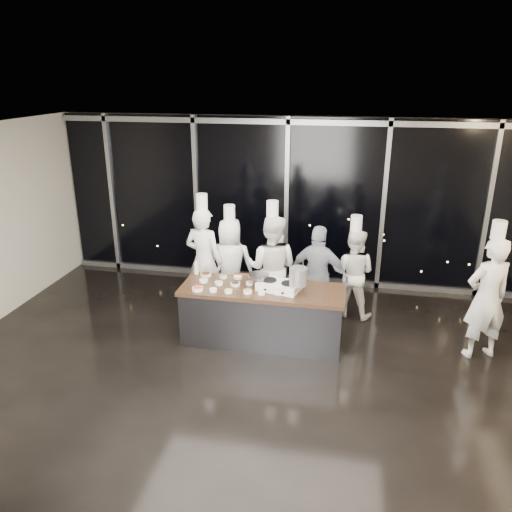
{
  "coord_description": "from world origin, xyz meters",
  "views": [
    {
      "loc": [
        1.25,
        -5.83,
        3.93
      ],
      "look_at": [
        -0.16,
        1.2,
        1.29
      ],
      "focal_mm": 35.0,
      "sensor_mm": 36.0,
      "label": 1
    }
  ],
  "objects": [
    {
      "name": "prep_bowls",
      "position": [
        -0.49,
        0.88,
        0.93
      ],
      "size": [
        1.39,
        0.73,
        0.05
      ],
      "color": "white",
      "rests_on": "demo_counter"
    },
    {
      "name": "chef_right",
      "position": [
        1.32,
        2.1,
        0.78
      ],
      "size": [
        0.86,
        0.74,
        1.77
      ],
      "rotation": [
        0.0,
        0.0,
        2.91
      ],
      "color": "white",
      "rests_on": "ground"
    },
    {
      "name": "guest",
      "position": [
        0.77,
        1.71,
        0.84
      ],
      "size": [
        1.04,
        0.6,
        1.67
      ],
      "rotation": [
        0.0,
        0.0,
        2.94
      ],
      "color": "#142039",
      "rests_on": "ground"
    },
    {
      "name": "stove",
      "position": [
        0.25,
        0.89,
        0.96
      ],
      "size": [
        0.68,
        0.51,
        0.14
      ],
      "rotation": [
        0.0,
        0.0,
        -0.23
      ],
      "color": "white",
      "rests_on": "demo_counter"
    },
    {
      "name": "demo_counter",
      "position": [
        0.0,
        0.9,
        0.45
      ],
      "size": [
        2.46,
        0.86,
        0.9
      ],
      "color": "#333338",
      "rests_on": "ground"
    },
    {
      "name": "stock_pot",
      "position": [
        0.54,
        0.81,
        1.17
      ],
      "size": [
        0.31,
        0.31,
        0.26
      ],
      "primitive_type": "cylinder",
      "rotation": [
        0.0,
        0.0,
        -0.23
      ],
      "color": "#A9A9AB",
      "rests_on": "stove"
    },
    {
      "name": "chef_far_left",
      "position": [
        -1.17,
        1.76,
        0.95
      ],
      "size": [
        0.76,
        0.59,
        2.09
      ],
      "rotation": [
        0.0,
        0.0,
        2.91
      ],
      "color": "white",
      "rests_on": "ground"
    },
    {
      "name": "chef_left",
      "position": [
        -0.75,
        1.93,
        0.84
      ],
      "size": [
        0.86,
        0.61,
        1.88
      ],
      "rotation": [
        0.0,
        0.0,
        3.24
      ],
      "color": "white",
      "rests_on": "ground"
    },
    {
      "name": "ground",
      "position": [
        0.0,
        0.0,
        0.0
      ],
      "size": [
        9.0,
        9.0,
        0.0
      ],
      "primitive_type": "plane",
      "color": "black",
      "rests_on": "ground"
    },
    {
      "name": "frying_pan",
      "position": [
        -0.08,
        0.97,
        1.07
      ],
      "size": [
        0.55,
        0.37,
        0.05
      ],
      "rotation": [
        0.0,
        0.0,
        -0.23
      ],
      "color": "slate",
      "rests_on": "stove"
    },
    {
      "name": "chef_center",
      "position": [
        0.0,
        1.73,
        0.91
      ],
      "size": [
        0.94,
        0.77,
        2.04
      ],
      "rotation": [
        0.0,
        0.0,
        3.04
      ],
      "color": "white",
      "rests_on": "ground"
    },
    {
      "name": "room_shell",
      "position": [
        0.18,
        0.0,
        2.25
      ],
      "size": [
        9.02,
        7.02,
        3.21
      ],
      "color": "#BDB7A1",
      "rests_on": "ground"
    },
    {
      "name": "squeeze_bottle",
      "position": [
        -1.14,
        1.24,
        1.02
      ],
      "size": [
        0.07,
        0.07,
        0.25
      ],
      "color": "silver",
      "rests_on": "demo_counter"
    },
    {
      "name": "window_wall",
      "position": [
        0.0,
        3.43,
        1.6
      ],
      "size": [
        8.9,
        0.11,
        3.2
      ],
      "color": "black",
      "rests_on": "ground"
    },
    {
      "name": "chef_side",
      "position": [
        3.2,
        1.13,
        0.93
      ],
      "size": [
        0.79,
        0.66,
        2.06
      ],
      "rotation": [
        0.0,
        0.0,
        3.53
      ],
      "color": "white",
      "rests_on": "ground"
    }
  ]
}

